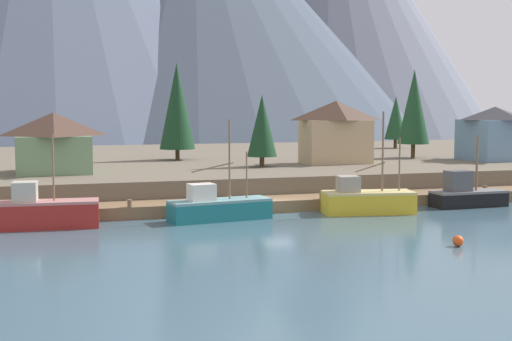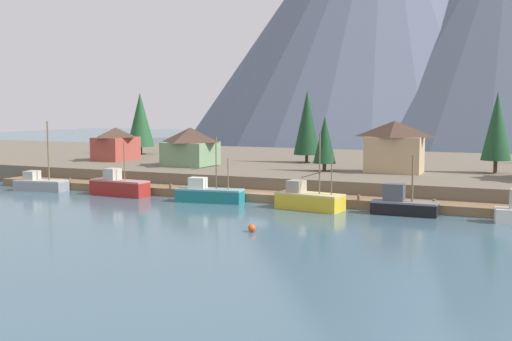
{
  "view_description": "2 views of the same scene",
  "coord_description": "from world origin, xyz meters",
  "px_view_note": "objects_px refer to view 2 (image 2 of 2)",
  "views": [
    {
      "loc": [
        -17.88,
        -52.62,
        8.75
      ],
      "look_at": [
        -0.76,
        3.54,
        3.24
      ],
      "focal_mm": 47.88,
      "sensor_mm": 36.0,
      "label": 1
    },
    {
      "loc": [
        29.38,
        -65.89,
        10.97
      ],
      "look_at": [
        -0.76,
        1.19,
        3.66
      ],
      "focal_mm": 43.74,
      "sensor_mm": 36.0,
      "label": 2
    }
  ],
  "objects_px": {
    "fishing_boat_teal": "(209,194)",
    "channel_buoy": "(252,228)",
    "house_green": "(190,146)",
    "conifer_mid_right": "(307,123)",
    "conifer_near_right": "(497,126)",
    "fishing_boat_red": "(119,186)",
    "fishing_boat_black": "(402,205)",
    "house_tan": "(394,146)",
    "house_red": "(116,143)",
    "conifer_back_left": "(140,120)",
    "fishing_boat_yellow": "(309,200)",
    "fishing_boat_grey": "(40,184)",
    "conifer_mid_left": "(325,140)"
  },
  "relations": [
    {
      "from": "fishing_boat_teal",
      "to": "channel_buoy",
      "type": "relative_size",
      "value": 11.67
    },
    {
      "from": "fishing_boat_teal",
      "to": "house_green",
      "type": "distance_m",
      "value": 20.71
    },
    {
      "from": "house_tan",
      "to": "house_green",
      "type": "bearing_deg",
      "value": -175.95
    },
    {
      "from": "fishing_boat_yellow",
      "to": "house_tan",
      "type": "xyz_separation_m",
      "value": [
        5.35,
        18.66,
        4.94
      ]
    },
    {
      "from": "conifer_mid_left",
      "to": "fishing_boat_grey",
      "type": "bearing_deg",
      "value": -153.84
    },
    {
      "from": "house_green",
      "to": "conifer_back_left",
      "type": "distance_m",
      "value": 26.57
    },
    {
      "from": "fishing_boat_teal",
      "to": "fishing_boat_yellow",
      "type": "relative_size",
      "value": 0.98
    },
    {
      "from": "fishing_boat_red",
      "to": "channel_buoy",
      "type": "bearing_deg",
      "value": -25.45
    },
    {
      "from": "fishing_boat_teal",
      "to": "house_red",
      "type": "xyz_separation_m",
      "value": [
        -28.22,
        20.02,
        4.28
      ]
    },
    {
      "from": "fishing_boat_teal",
      "to": "fishing_boat_black",
      "type": "bearing_deg",
      "value": -6.77
    },
    {
      "from": "channel_buoy",
      "to": "fishing_boat_red",
      "type": "bearing_deg",
      "value": 150.18
    },
    {
      "from": "fishing_boat_black",
      "to": "house_tan",
      "type": "distance_m",
      "value": 19.14
    },
    {
      "from": "fishing_boat_grey",
      "to": "fishing_boat_teal",
      "type": "bearing_deg",
      "value": -9.13
    },
    {
      "from": "house_red",
      "to": "fishing_boat_grey",
      "type": "bearing_deg",
      "value": -82.56
    },
    {
      "from": "fishing_boat_red",
      "to": "fishing_boat_yellow",
      "type": "height_order",
      "value": "fishing_boat_yellow"
    },
    {
      "from": "fishing_boat_yellow",
      "to": "conifer_mid_right",
      "type": "xyz_separation_m",
      "value": [
        -10.42,
        28.69,
        7.73
      ]
    },
    {
      "from": "house_red",
      "to": "house_tan",
      "type": "bearing_deg",
      "value": -1.94
    },
    {
      "from": "fishing_boat_black",
      "to": "fishing_boat_teal",
      "type": "bearing_deg",
      "value": -179.67
    },
    {
      "from": "fishing_boat_red",
      "to": "house_red",
      "type": "distance_m",
      "value": 25.17
    },
    {
      "from": "fishing_boat_black",
      "to": "house_red",
      "type": "distance_m",
      "value": 54.51
    },
    {
      "from": "fishing_boat_black",
      "to": "conifer_near_right",
      "type": "bearing_deg",
      "value": 70.15
    },
    {
      "from": "fishing_boat_teal",
      "to": "conifer_mid_left",
      "type": "relative_size",
      "value": 1.09
    },
    {
      "from": "fishing_boat_teal",
      "to": "conifer_near_right",
      "type": "distance_m",
      "value": 38.84
    },
    {
      "from": "conifer_mid_right",
      "to": "fishing_boat_teal",
      "type": "bearing_deg",
      "value": -94.18
    },
    {
      "from": "fishing_boat_grey",
      "to": "fishing_boat_red",
      "type": "height_order",
      "value": "fishing_boat_grey"
    },
    {
      "from": "house_tan",
      "to": "fishing_boat_black",
      "type": "bearing_deg",
      "value": -75.36
    },
    {
      "from": "conifer_near_right",
      "to": "conifer_mid_left",
      "type": "relative_size",
      "value": 1.44
    },
    {
      "from": "fishing_boat_yellow",
      "to": "channel_buoy",
      "type": "xyz_separation_m",
      "value": [
        -0.47,
        -13.88,
        -0.72
      ]
    },
    {
      "from": "conifer_back_left",
      "to": "channel_buoy",
      "type": "height_order",
      "value": "conifer_back_left"
    },
    {
      "from": "fishing_boat_yellow",
      "to": "conifer_mid_right",
      "type": "bearing_deg",
      "value": 119.41
    },
    {
      "from": "fishing_boat_black",
      "to": "conifer_mid_left",
      "type": "bearing_deg",
      "value": 129.23
    },
    {
      "from": "fishing_boat_yellow",
      "to": "house_green",
      "type": "height_order",
      "value": "fishing_boat_yellow"
    },
    {
      "from": "house_green",
      "to": "conifer_mid_right",
      "type": "distance_m",
      "value": 18.83
    },
    {
      "from": "conifer_mid_left",
      "to": "channel_buoy",
      "type": "bearing_deg",
      "value": -84.01
    },
    {
      "from": "fishing_boat_red",
      "to": "conifer_back_left",
      "type": "height_order",
      "value": "conifer_back_left"
    },
    {
      "from": "conifer_near_right",
      "to": "channel_buoy",
      "type": "relative_size",
      "value": 15.37
    },
    {
      "from": "conifer_mid_left",
      "to": "fishing_boat_red",
      "type": "bearing_deg",
      "value": -143.17
    },
    {
      "from": "house_green",
      "to": "house_red",
      "type": "xyz_separation_m",
      "value": [
        -16.3,
        3.67,
        -0.16
      ]
    },
    {
      "from": "fishing_boat_black",
      "to": "channel_buoy",
      "type": "bearing_deg",
      "value": -126.74
    },
    {
      "from": "house_red",
      "to": "channel_buoy",
      "type": "xyz_separation_m",
      "value": [
        40.25,
        -34.1,
        -4.91
      ]
    },
    {
      "from": "house_red",
      "to": "conifer_back_left",
      "type": "height_order",
      "value": "conifer_back_left"
    },
    {
      "from": "fishing_boat_yellow",
      "to": "conifer_mid_left",
      "type": "distance_m",
      "value": 18.24
    },
    {
      "from": "fishing_boat_red",
      "to": "conifer_mid_right",
      "type": "bearing_deg",
      "value": 66.05
    },
    {
      "from": "house_green",
      "to": "conifer_mid_left",
      "type": "bearing_deg",
      "value": 1.04
    },
    {
      "from": "fishing_boat_grey",
      "to": "channel_buoy",
      "type": "height_order",
      "value": "fishing_boat_grey"
    },
    {
      "from": "fishing_boat_grey",
      "to": "fishing_boat_black",
      "type": "height_order",
      "value": "fishing_boat_grey"
    },
    {
      "from": "fishing_boat_yellow",
      "to": "channel_buoy",
      "type": "relative_size",
      "value": 11.94
    },
    {
      "from": "fishing_boat_yellow",
      "to": "conifer_mid_left",
      "type": "relative_size",
      "value": 1.12
    },
    {
      "from": "house_tan",
      "to": "house_red",
      "type": "distance_m",
      "value": 46.11
    },
    {
      "from": "conifer_back_left",
      "to": "fishing_boat_black",
      "type": "bearing_deg",
      "value": -30.62
    }
  ]
}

